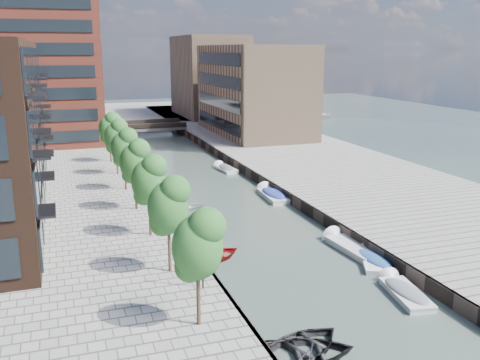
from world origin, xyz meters
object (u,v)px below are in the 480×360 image
tree_5 (116,135)px  sloop_1 (302,352)px  tree_6 (109,127)px  sloop_3 (182,210)px  tree_4 (124,146)px  car (229,133)px  sloop_4 (148,170)px  motorboat_0 (373,259)px  motorboat_1 (403,291)px  motorboat_2 (349,247)px  bridge (146,127)px  tree_1 (168,204)px  sloop_0 (304,358)px  sloop_2 (212,259)px  motorboat_3 (272,195)px  motorboat_4 (225,169)px  tree_0 (197,243)px  tree_2 (148,178)px  tree_3 (134,160)px

tree_5 → sloop_1: tree_5 is taller
tree_6 → sloop_3: 20.47m
tree_4 → car: 34.23m
sloop_4 → motorboat_0: (9.84, -34.32, 0.18)m
motorboat_1 → motorboat_2: bearing=83.7°
bridge → tree_4: (-8.50, -40.00, 3.92)m
motorboat_1 → sloop_4: bearing=102.5°
sloop_4 → tree_1: bearing=-168.3°
bridge → sloop_0: 71.13m
sloop_2 → motorboat_3: (10.21, 13.73, 0.23)m
sloop_4 → motorboat_4: (8.81, -3.26, 0.18)m
motorboat_4 → sloop_3: bearing=-120.9°
tree_1 → bridge: bearing=82.1°
motorboat_0 → motorboat_3: motorboat_3 is taller
motorboat_1 → tree_0: bearing=-174.6°
tree_5 → motorboat_1: (12.98, -33.77, -5.12)m
tree_2 → tree_4: bearing=90.0°
sloop_3 → tree_4: bearing=38.5°
sloop_3 → motorboat_1: (8.62, -21.49, 0.19)m
motorboat_2 → sloop_1: bearing=-128.9°
tree_2 → car: tree_2 is taller
sloop_2 → car: size_ratio=1.26×
bridge → motorboat_3: 44.33m
car → bridge: bearing=125.2°
sloop_1 → sloop_4: size_ratio=1.26×
tree_4 → motorboat_3: size_ratio=1.05×
sloop_3 → motorboat_1: size_ratio=0.84×
tree_0 → motorboat_4: 39.81m
sloop_0 → motorboat_4: motorboat_4 is taller
tree_0 → car: size_ratio=1.66×
tree_3 → tree_5: 14.00m
tree_3 → motorboat_2: size_ratio=1.04×
tree_1 → sloop_0: tree_1 is taller
motorboat_0 → motorboat_3: size_ratio=0.83×
sloop_2 → motorboat_3: 17.11m
sloop_1 → motorboat_3: 28.18m
tree_3 → motorboat_4: size_ratio=1.28×
tree_3 → motorboat_3: (13.85, 3.02, -5.08)m
tree_2 → sloop_1: tree_2 is taller
sloop_4 → motorboat_3: size_ratio=0.71×
sloop_2 → bridge: bearing=-22.7°
sloop_3 → motorboat_3: motorboat_3 is taller
bridge → tree_1: (-8.50, -61.00, 3.92)m
motorboat_3 → motorboat_4: bearing=93.5°
car → motorboat_0: bearing=-103.3°
tree_2 → motorboat_1: size_ratio=1.20×
motorboat_1 → motorboat_2: (0.87, 7.84, -0.08)m
bridge → car: 16.42m
bridge → tree_5: 34.30m
tree_6 → motorboat_1: bearing=-72.3°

